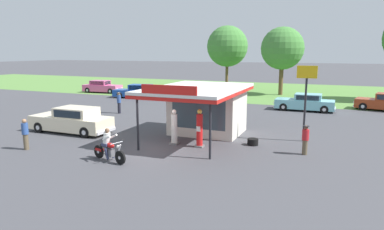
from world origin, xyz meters
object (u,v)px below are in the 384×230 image
Objects in this scene: parked_car_back_row_centre_right at (102,87)px; spare_tire_stack at (253,142)px; gas_pump_offside at (200,130)px; bystander_standing_back_lot at (305,139)px; parked_car_back_row_right at (138,92)px; featured_classic_sedan at (72,121)px; parked_car_back_row_centre at (205,97)px; roadside_pole_sign at (306,90)px; parked_car_second_row_spare at (305,103)px; motorcycle_with_rider at (108,147)px; bystander_admiring_sedan at (119,102)px; gas_pump_nearside at (174,128)px; bystander_strolling_foreground at (25,134)px.

spare_tire_stack is (23.16, -17.15, -0.53)m from parked_car_back_row_centre_right.
gas_pump_offside is 1.39× the size of bystander_standing_back_lot.
parked_car_back_row_right is at bearing 130.31° from gas_pump_offside.
parked_car_back_row_right is 21.89m from spare_tire_stack.
bystander_standing_back_lot is at bearing 2.58° from featured_classic_sedan.
parked_car_back_row_right is 8.52m from parked_car_back_row_centre.
parked_car_second_row_spare is at bearing 94.26° from roadside_pole_sign.
roadside_pole_sign reaches higher than featured_classic_sedan.
bystander_standing_back_lot reaches higher than parked_car_back_row_centre.
featured_classic_sedan is 16.74m from parked_car_back_row_right.
motorcycle_with_rider is 11.25m from roadside_pole_sign.
parked_car_back_row_right is 22.76m from roadside_pole_sign.
bystander_admiring_sedan reaches higher than parked_car_second_row_spare.
parked_car_back_row_right is at bearing 106.88° from featured_classic_sedan.
bystander_strolling_foreground is at bearing -149.42° from gas_pump_nearside.
bystander_standing_back_lot is 3.52m from roadside_pole_sign.
gas_pump_nearside is at bearing -39.63° from bystander_admiring_sedan.
bystander_admiring_sedan is 1.19× the size of bystander_standing_back_lot.
roadside_pole_sign reaches higher than bystander_standing_back_lot.
parked_car_back_row_centre is 3.64× the size of bystander_standing_back_lot.
featured_classic_sedan is 3.39× the size of bystander_strolling_foreground.
featured_classic_sedan is (-5.74, 4.00, 0.10)m from motorcycle_with_rider.
gas_pump_offside reaches higher than featured_classic_sedan.
roadside_pole_sign reaches higher than spare_tire_stack.
spare_tire_stack is at bearing -141.71° from roadside_pole_sign.
bystander_admiring_sedan is 13.77m from spare_tire_stack.
bystander_standing_back_lot is (15.40, -6.28, -0.17)m from bystander_admiring_sedan.
parked_car_back_row_centre_right is 29.89m from roadside_pole_sign.
parked_car_back_row_right reaches higher than parked_car_second_row_spare.
parked_car_back_row_right is 3.86× the size of bystander_standing_back_lot.
roadside_pole_sign is (25.65, -15.18, 2.28)m from parked_car_back_row_centre_right.
gas_pump_offside is 0.48× the size of roadside_pole_sign.
gas_pump_offside is at bearing -145.64° from roadside_pole_sign.
featured_classic_sedan is at bearing 179.15° from gas_pump_nearside.
motorcycle_with_rider is 19.00m from parked_car_back_row_centre.
bystander_admiring_sedan is at bearing 157.80° from bystander_standing_back_lot.
gas_pump_nearside is 0.91× the size of motorcycle_with_rider.
parked_car_second_row_spare is 1.01× the size of parked_car_back_row_centre_right.
roadside_pole_sign reaches higher than parked_car_back_row_centre.
parked_car_second_row_spare is 13.10m from spare_tire_stack.
bystander_admiring_sedan is at bearing -47.72° from parked_car_back_row_centre_right.
parked_car_back_row_centre_right is 3.42× the size of bystander_standing_back_lot.
roadside_pole_sign is (-0.31, 2.73, 2.20)m from bystander_standing_back_lot.
parked_car_back_row_centre_right is (-17.48, 22.55, 0.05)m from motorcycle_with_rider.
bystander_strolling_foreground is 14.47m from bystander_standing_back_lot.
bystander_strolling_foreground reaches higher than parked_car_back_row_right.
parked_car_back_row_right reaches higher than spare_tire_stack.
spare_tire_stack is (7.83, -13.47, -0.49)m from parked_car_back_row_centre.
parked_car_back_row_centre_right is at bearing 137.80° from gas_pump_offside.
parked_car_back_row_right is 3.24× the size of bystander_admiring_sedan.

